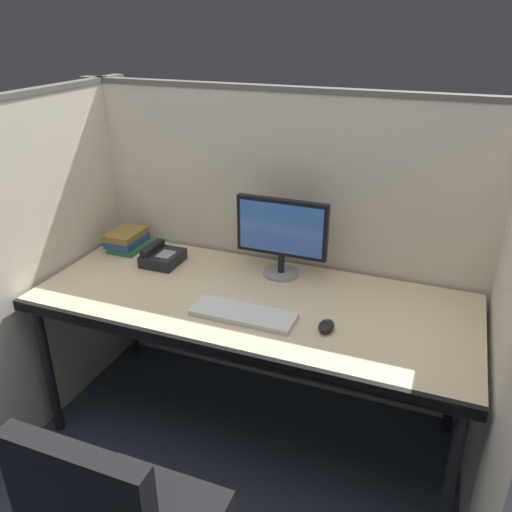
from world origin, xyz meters
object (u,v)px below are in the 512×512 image
(desk, at_px, (251,309))
(desk_phone, at_px, (162,257))
(keyboard_main, at_px, (243,314))
(book_stack, at_px, (128,240))
(monitor_center, at_px, (282,232))
(computer_mouse, at_px, (326,326))

(desk, xyz_separation_m, desk_phone, (-0.54, 0.18, 0.08))
(keyboard_main, height_order, book_stack, book_stack)
(desk, xyz_separation_m, monitor_center, (0.04, 0.27, 0.27))
(keyboard_main, bearing_deg, computer_mouse, 4.19)
(desk, relative_size, monitor_center, 4.42)
(desk, relative_size, computer_mouse, 19.79)
(monitor_center, bearing_deg, book_stack, -179.64)
(keyboard_main, distance_m, computer_mouse, 0.34)
(desk, distance_m, desk_phone, 0.58)
(monitor_center, bearing_deg, keyboard_main, -92.81)
(monitor_center, relative_size, computer_mouse, 4.48)
(monitor_center, relative_size, book_stack, 1.99)
(keyboard_main, distance_m, book_stack, 0.92)
(computer_mouse, bearing_deg, keyboard_main, -175.81)
(book_stack, distance_m, desk_phone, 0.27)
(monitor_center, relative_size, keyboard_main, 1.00)
(computer_mouse, relative_size, desk_phone, 0.51)
(monitor_center, relative_size, desk_phone, 2.26)
(computer_mouse, xyz_separation_m, desk_phone, (-0.91, 0.29, 0.02))
(desk, relative_size, book_stack, 8.78)
(desk, bearing_deg, desk_phone, 161.93)
(desk, xyz_separation_m, book_stack, (-0.80, 0.27, 0.10))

